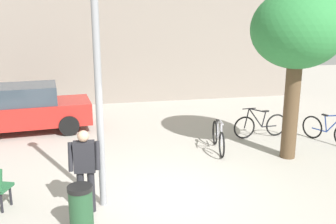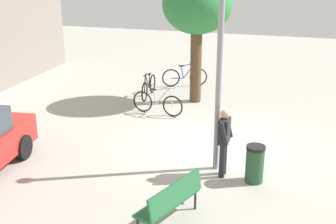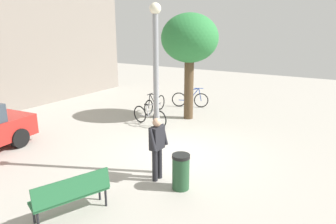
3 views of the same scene
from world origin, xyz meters
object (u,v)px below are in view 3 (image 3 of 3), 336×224
bicycle_silver (150,116)px  trash_bin (181,172)px  plaza_tree (190,40)px  person_by_lamppost (157,145)px  bicycle_blue (190,99)px  park_bench (71,193)px  bicycle_black (155,104)px  lamppost (156,80)px

bicycle_silver → trash_bin: bicycle_silver is taller
plaza_tree → person_by_lamppost: bearing=-160.4°
bicycle_blue → bicycle_silver: 3.43m
person_by_lamppost → park_bench: (-2.28, 0.63, -0.42)m
trash_bin → person_by_lamppost: bearing=82.9°
person_by_lamppost → bicycle_silver: 4.63m
person_by_lamppost → bicycle_blue: size_ratio=0.99×
person_by_lamppost → bicycle_black: 6.50m
lamppost → person_by_lamppost: (-0.33, -0.23, -1.58)m
plaza_tree → trash_bin: bearing=-154.0°
lamppost → bicycle_blue: bearing=20.2°
person_by_lamppost → plaza_tree: bearing=19.6°
plaza_tree → bicycle_silver: (-1.67, 0.88, -2.95)m
lamppost → bicycle_silver: size_ratio=2.46×
person_by_lamppost → park_bench: 2.40m
trash_bin → bicycle_silver: bearing=43.2°
lamppost → bicycle_black: bearing=34.3°
lamppost → bicycle_silver: (3.33, 2.55, -2.16)m
plaza_tree → lamppost: bearing=-161.6°
person_by_lamppost → bicycle_black: (5.34, 3.66, -0.58)m
bicycle_silver → lamppost: bearing=-142.6°
person_by_lamppost → bicycle_silver: bearing=37.2°
person_by_lamppost → plaza_tree: (5.34, 1.90, 2.36)m
park_bench → bicycle_silver: (5.94, 2.15, -0.16)m
plaza_tree → bicycle_black: (0.01, 1.76, -2.95)m
bicycle_black → trash_bin: (-5.44, -4.40, 0.07)m
park_bench → trash_bin: (2.18, -1.38, -0.09)m
person_by_lamppost → plaza_tree: 6.14m
lamppost → park_bench: 3.31m
park_bench → lamppost: bearing=-8.7°
lamppost → person_by_lamppost: lamppost is taller
person_by_lamppost → plaza_tree: plaza_tree is taller
plaza_tree → bicycle_silver: plaza_tree is taller
lamppost → bicycle_blue: 7.53m
lamppost → trash_bin: (-0.42, -0.98, -2.09)m
bicycle_black → lamppost: bearing=-145.7°
lamppost → bicycle_blue: lamppost is taller
park_bench → trash_bin: size_ratio=1.86×
bicycle_blue → bicycle_silver: bearing=179.1°
park_bench → bicycle_black: bicycle_black is taller
person_by_lamppost → bicycle_black: person_by_lamppost is taller
person_by_lamppost → trash_bin: (-0.09, -0.75, -0.51)m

